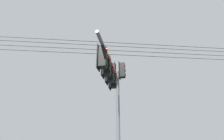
{
  "coord_description": "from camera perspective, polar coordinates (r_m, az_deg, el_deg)",
  "views": [
    {
      "loc": [
        8.28,
        -4.13,
        1.66
      ],
      "look_at": [
        0.85,
        -1.64,
        5.63
      ],
      "focal_mm": 28.77,
      "sensor_mm": 36.0,
      "label": 1
    }
  ],
  "objects": [
    {
      "name": "overhead_wire_span",
      "position": [
        11.51,
        7.51,
        6.48
      ],
      "size": [
        5.45,
        25.65,
        1.38
      ],
      "color": "black"
    },
    {
      "name": "signal_mast_assembly",
      "position": [
        8.85,
        0.4,
        -4.74
      ],
      "size": [
        4.18,
        2.7,
        6.88
      ],
      "color": "slate",
      "rests_on": "ground"
    }
  ]
}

